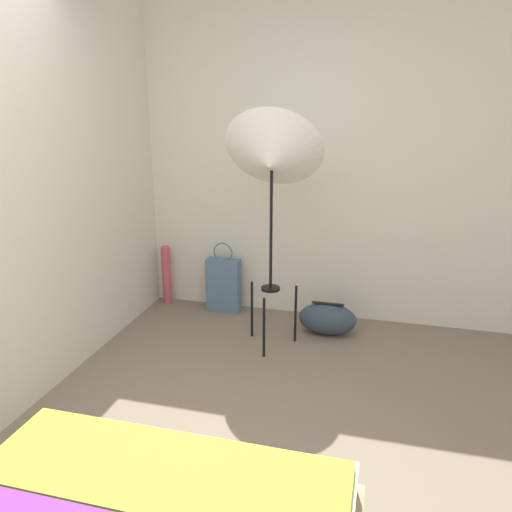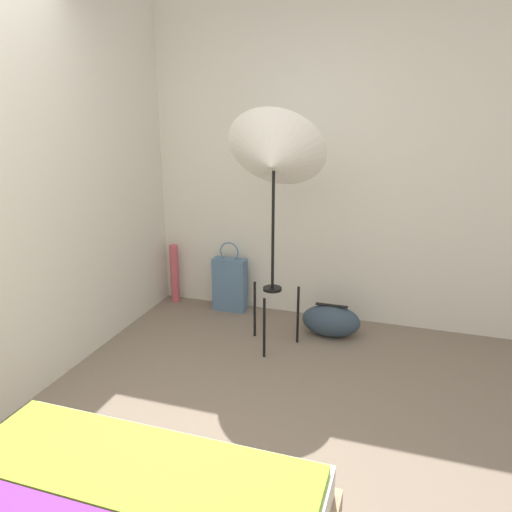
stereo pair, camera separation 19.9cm
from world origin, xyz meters
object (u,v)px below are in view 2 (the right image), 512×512
duffel_bag (331,321)px  paper_roll (175,274)px  tote_bag (230,284)px  photo_umbrella (274,160)px

duffel_bag → paper_roll: (-1.51, 0.27, 0.15)m
tote_bag → duffel_bag: (0.95, -0.24, -0.12)m
tote_bag → paper_roll: size_ratio=1.16×
duffel_bag → paper_roll: 1.54m
tote_bag → duffel_bag: bearing=-14.1°
duffel_bag → tote_bag: bearing=165.9°
photo_umbrella → paper_roll: size_ratio=3.23×
tote_bag → duffel_bag: tote_bag is taller
photo_umbrella → duffel_bag: photo_umbrella is taller
tote_bag → duffel_bag: 0.99m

